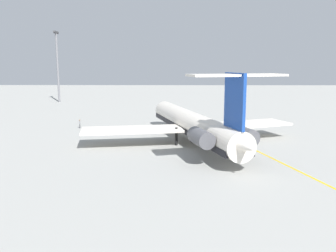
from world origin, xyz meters
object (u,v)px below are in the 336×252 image
object	(u,v)px
safety_cone_nose	(212,120)
light_mast	(57,63)
ground_crew_near_tail	(80,123)
main_jetliner	(194,124)

from	to	relation	value
safety_cone_nose	light_mast	size ratio (longest dim) A/B	0.02
ground_crew_near_tail	safety_cone_nose	xyz separation A→B (m)	(9.39, -27.86, -0.86)
ground_crew_near_tail	main_jetliner	bearing A→B (deg)	122.51
safety_cone_nose	light_mast	bearing A→B (deg)	49.20
main_jetliner	light_mast	world-z (taller)	light_mast
ground_crew_near_tail	light_mast	world-z (taller)	light_mast
main_jetliner	ground_crew_near_tail	world-z (taller)	main_jetliner
light_mast	safety_cone_nose	bearing A→B (deg)	-130.80
main_jetliner	ground_crew_near_tail	bearing A→B (deg)	41.31
safety_cone_nose	light_mast	world-z (taller)	light_mast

